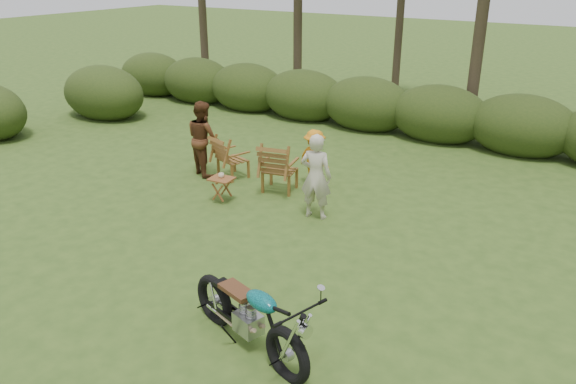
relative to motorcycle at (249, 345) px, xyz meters
The scene contains 9 objects.
ground 0.94m from the motorcycle, 153.95° to the left, with size 80.00×80.00×0.00m, color #2F4A18.
motorcycle is the anchor object (origin of this frame).
lawn_chair_right 4.89m from the motorcycle, 118.69° to the left, with size 0.70×0.70×1.01m, color brown, non-canonical shape.
lawn_chair_left 5.68m from the motorcycle, 129.20° to the left, with size 0.63×0.63×0.92m, color brown, non-canonical shape.
side_table 4.41m from the motorcycle, 132.50° to the left, with size 0.46×0.38×0.47m, color brown, non-canonical shape.
cup 4.47m from the motorcycle, 132.46° to the left, with size 0.11×0.11×0.09m, color #EDE6C3.
adult_a 3.76m from the motorcycle, 107.54° to the left, with size 0.56×0.37×1.54m, color #BFB79D.
adult_b 6.00m from the motorcycle, 134.90° to the left, with size 0.77×0.60×1.58m, color #4E2B16.
child 5.23m from the motorcycle, 111.30° to the left, with size 0.76×0.44×1.18m, color orange.
Camera 1 is at (4.16, -4.80, 4.25)m, focal length 35.00 mm.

